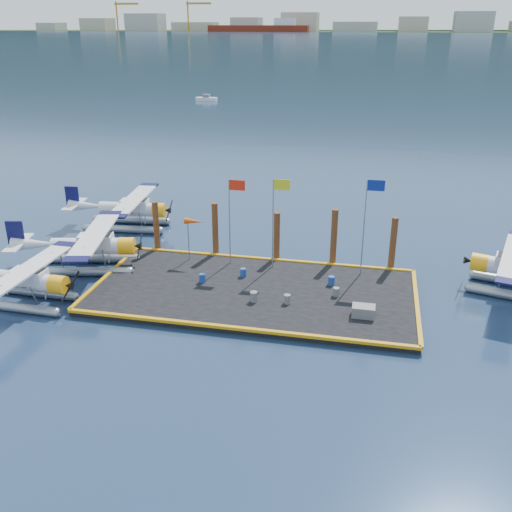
{
  "coord_description": "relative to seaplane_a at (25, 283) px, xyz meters",
  "views": [
    {
      "loc": [
        6.92,
        -31.71,
        16.15
      ],
      "look_at": [
        -0.27,
        2.0,
        1.85
      ],
      "focal_mm": 40.0,
      "sensor_mm": 36.0,
      "label": 1
    }
  ],
  "objects": [
    {
      "name": "flagpole_red",
      "position": [
        11.01,
        7.88,
        2.98
      ],
      "size": [
        1.14,
        0.08,
        6.0
      ],
      "color": "gray",
      "rests_on": "dock"
    },
    {
      "name": "piling_1",
      "position": [
        9.3,
        9.48,
        0.69
      ],
      "size": [
        0.44,
        0.44,
        4.2
      ],
      "primitive_type": "cylinder",
      "color": "#452513",
      "rests_on": "ground"
    },
    {
      "name": "piling_4",
      "position": [
        21.8,
        9.48,
        0.59
      ],
      "size": [
        0.44,
        0.44,
        4.0
      ],
      "primitive_type": "cylinder",
      "color": "#452513",
      "rests_on": "ground"
    },
    {
      "name": "windsock",
      "position": [
        8.27,
        7.88,
        1.81
      ],
      "size": [
        1.4,
        0.44,
        3.12
      ],
      "color": "gray",
      "rests_on": "dock"
    },
    {
      "name": "piling_3",
      "position": [
        17.8,
        9.48,
        0.74
      ],
      "size": [
        0.44,
        0.44,
        4.3
      ],
      "primitive_type": "cylinder",
      "color": "#452513",
      "rests_on": "ground"
    },
    {
      "name": "flagpole_blue",
      "position": [
        20.0,
        7.88,
        3.27
      ],
      "size": [
        1.14,
        0.08,
        6.5
      ],
      "color": "gray",
      "rests_on": "dock"
    },
    {
      "name": "drum_4",
      "position": [
        18.03,
        5.8,
        -0.73
      ],
      "size": [
        0.41,
        0.41,
        0.58
      ],
      "primitive_type": "cylinder",
      "color": "navy",
      "rests_on": "dock"
    },
    {
      "name": "flagpole_yellow",
      "position": [
        14.0,
        7.88,
        3.1
      ],
      "size": [
        1.14,
        0.08,
        6.2
      ],
      "color": "gray",
      "rests_on": "dock"
    },
    {
      "name": "dock",
      "position": [
        13.3,
        4.08,
        -1.21
      ],
      "size": [
        20.0,
        10.0,
        0.4
      ],
      "primitive_type": "cube",
      "color": "black",
      "rests_on": "ground"
    },
    {
      "name": "far_backdrop",
      "position": [
        253.21,
        1741.6,
        8.03
      ],
      "size": [
        3050.0,
        2050.0,
        810.0
      ],
      "color": "black",
      "rests_on": "ground"
    },
    {
      "name": "seaplane_b",
      "position": [
        1.41,
        5.74,
        0.13
      ],
      "size": [
        9.25,
        10.05,
        3.56
      ],
      "rotation": [
        0.0,
        0.0,
        -1.35
      ],
      "color": "gray",
      "rests_on": "ground"
    },
    {
      "name": "ground",
      "position": [
        13.3,
        4.08,
        -1.41
      ],
      "size": [
        4000.0,
        4000.0,
        0.0
      ],
      "primitive_type": "plane",
      "color": "#162844",
      "rests_on": "ground"
    },
    {
      "name": "crate",
      "position": [
        20.2,
        1.96,
        -0.69
      ],
      "size": [
        1.3,
        0.87,
        0.65
      ],
      "primitive_type": "cube",
      "color": "#59585D",
      "rests_on": "dock"
    },
    {
      "name": "drum_2",
      "position": [
        18.45,
        4.24,
        -0.74
      ],
      "size": [
        0.39,
        0.39,
        0.55
      ],
      "primitive_type": "cylinder",
      "color": "#59585D",
      "rests_on": "dock"
    },
    {
      "name": "drum_0",
      "position": [
        9.81,
        4.46,
        -0.73
      ],
      "size": [
        0.4,
        0.4,
        0.57
      ],
      "primitive_type": "cylinder",
      "color": "navy",
      "rests_on": "dock"
    },
    {
      "name": "drum_5",
      "position": [
        12.2,
        5.9,
        -0.74
      ],
      "size": [
        0.4,
        0.4,
        0.56
      ],
      "primitive_type": "cylinder",
      "color": "navy",
      "rests_on": "dock"
    },
    {
      "name": "seaplane_c",
      "position": [
        0.64,
        14.24,
        0.09
      ],
      "size": [
        8.86,
        9.77,
        3.46
      ],
      "rotation": [
        0.0,
        0.0,
        -1.47
      ],
      "color": "gray",
      "rests_on": "ground"
    },
    {
      "name": "drum_3",
      "position": [
        13.66,
        2.46,
        -0.7
      ],
      "size": [
        0.45,
        0.45,
        0.63
      ],
      "primitive_type": "cylinder",
      "color": "#59585D",
      "rests_on": "dock"
    },
    {
      "name": "dock_bumpers",
      "position": [
        13.3,
        4.08,
        -0.92
      ],
      "size": [
        20.25,
        10.25,
        0.18
      ],
      "primitive_type": null,
      "color": "#C2830B",
      "rests_on": "dock"
    },
    {
      "name": "drum_1",
      "position": [
        15.67,
        2.64,
        -0.73
      ],
      "size": [
        0.4,
        0.4,
        0.56
      ],
      "primitive_type": "cylinder",
      "color": "#59585D",
      "rests_on": "dock"
    },
    {
      "name": "piling_0",
      "position": [
        4.8,
        9.48,
        0.59
      ],
      "size": [
        0.44,
        0.44,
        4.0
      ],
      "primitive_type": "cylinder",
      "color": "#452513",
      "rests_on": "ground"
    },
    {
      "name": "seaplane_a",
      "position": [
        0.0,
        0.0,
        0.0
      ],
      "size": [
        8.28,
        9.12,
        3.25
      ],
      "rotation": [
        0.0,
        0.0,
        -1.6
      ],
      "color": "gray",
      "rests_on": "ground"
    },
    {
      "name": "piling_2",
      "position": [
        13.8,
        9.48,
        0.49
      ],
      "size": [
        0.44,
        0.44,
        3.8
      ],
      "primitive_type": "cylinder",
      "color": "#452513",
      "rests_on": "ground"
    }
  ]
}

